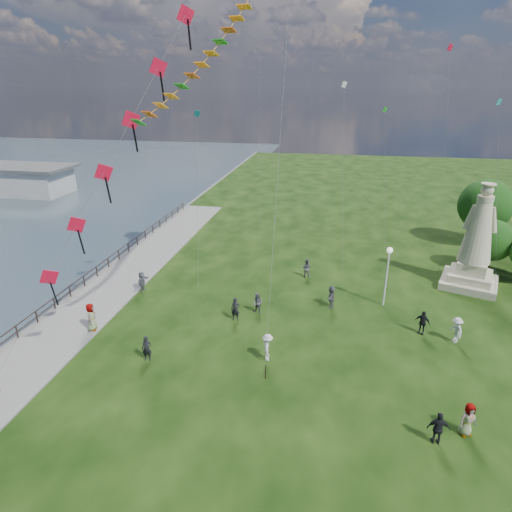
% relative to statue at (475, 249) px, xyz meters
% --- Properties ---
extents(waterfront, '(200.00, 200.00, 1.51)m').
position_rel_statue_xyz_m(waterfront, '(-30.44, -9.27, -3.34)').
color(waterfront, '#2E3B46').
rests_on(waterfront, ground).
extents(statue, '(5.40, 5.40, 8.66)m').
position_rel_statue_xyz_m(statue, '(0.00, 0.00, 0.00)').
color(statue, beige).
rests_on(statue, ground).
extents(lamppost, '(0.44, 0.44, 4.72)m').
position_rel_statue_xyz_m(lamppost, '(-7.32, -4.88, 0.13)').
color(lamppost, silver).
rests_on(lamppost, ground).
extents(tree_row, '(6.01, 13.51, 6.92)m').
position_rel_statue_xyz_m(tree_row, '(3.56, 7.77, 0.48)').
color(tree_row, '#382314').
rests_on(tree_row, ground).
extents(person_0, '(0.65, 0.48, 1.64)m').
position_rel_statue_xyz_m(person_0, '(-22.08, -14.83, -2.45)').
color(person_0, black).
rests_on(person_0, ground).
extents(person_1, '(0.91, 0.77, 1.60)m').
position_rel_statue_xyz_m(person_1, '(-16.53, -7.89, -2.47)').
color(person_1, '#595960').
rests_on(person_1, ground).
extents(person_2, '(0.79, 1.22, 1.75)m').
position_rel_statue_xyz_m(person_2, '(-14.88, -13.43, -2.39)').
color(person_2, silver).
rests_on(person_2, ground).
extents(person_3, '(1.02, 0.52, 1.73)m').
position_rel_statue_xyz_m(person_3, '(-6.03, -18.45, -2.40)').
color(person_3, black).
rests_on(person_3, ground).
extents(person_4, '(1.01, 0.84, 1.77)m').
position_rel_statue_xyz_m(person_4, '(-4.54, -17.60, -2.39)').
color(person_4, '#595960').
rests_on(person_4, ground).
extents(person_5, '(0.75, 1.61, 1.70)m').
position_rel_statue_xyz_m(person_5, '(-26.41, -6.04, -2.42)').
color(person_5, '#595960').
rests_on(person_5, ground).
extents(person_6, '(0.63, 0.42, 1.71)m').
position_rel_statue_xyz_m(person_6, '(-17.91, -9.14, -2.42)').
color(person_6, black).
rests_on(person_6, ground).
extents(person_7, '(0.86, 0.59, 1.67)m').
position_rel_statue_xyz_m(person_7, '(-13.53, -0.76, -2.44)').
color(person_7, '#595960').
rests_on(person_7, ground).
extents(person_8, '(0.90, 1.28, 1.79)m').
position_rel_statue_xyz_m(person_8, '(-3.17, -9.24, -2.38)').
color(person_8, silver).
rests_on(person_8, ground).
extents(person_9, '(1.12, 0.92, 1.70)m').
position_rel_statue_xyz_m(person_9, '(-5.15, -8.54, -2.42)').
color(person_9, black).
rests_on(person_9, ground).
extents(person_10, '(0.86, 1.09, 1.95)m').
position_rel_statue_xyz_m(person_10, '(-27.16, -12.40, -2.30)').
color(person_10, '#595960').
rests_on(person_10, ground).
extents(person_11, '(0.79, 1.64, 1.73)m').
position_rel_statue_xyz_m(person_11, '(-11.25, -5.86, -2.41)').
color(person_11, '#595960').
rests_on(person_11, ground).
extents(red_kite_train, '(9.12, 9.35, 19.66)m').
position_rel_statue_xyz_m(red_kite_train, '(-23.27, -13.66, 8.92)').
color(red_kite_train, black).
rests_on(red_kite_train, ground).
extents(small_kites, '(25.06, 17.20, 26.32)m').
position_rel_statue_xyz_m(small_kites, '(-10.73, 5.10, 10.41)').
color(small_kites, teal).
rests_on(small_kites, ground).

